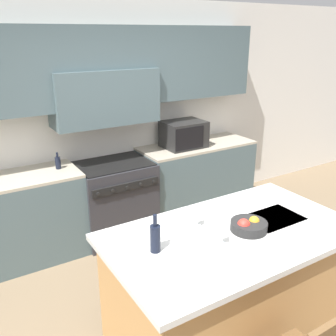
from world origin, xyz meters
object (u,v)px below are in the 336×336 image
Objects in this scene: wine_glass_far at (198,211)px; fruit_bowl at (248,226)px; wine_bottle at (155,238)px; oil_bottle_on_counter at (58,163)px; range_stove at (115,199)px; microwave at (184,134)px; wine_glass_near at (223,227)px.

wine_glass_far is 0.39m from fruit_bowl.
fruit_bowl is (0.72, -0.12, -0.06)m from wine_bottle.
fruit_bowl is at bearing -68.24° from oil_bottle_on_counter.
fruit_bowl is at bearing -84.06° from range_stove.
wine_glass_near is at bearing -117.15° from microwave.
wine_glass_near and wine_glass_far have the same top height.
wine_glass_near reaches higher than range_stove.
oil_bottle_on_counter is (-0.82, 2.05, 0.03)m from fruit_bowl.
range_stove is 1.78× the size of microwave.
microwave is 1.90× the size of fruit_bowl.
microwave reaches higher than range_stove.
microwave is 2.84× the size of oil_bottle_on_counter.
range_stove is at bearing 87.94° from wine_glass_near.
wine_glass_near reaches higher than oil_bottle_on_counter.
wine_bottle reaches higher than wine_glass_far.
microwave is at bearing 51.75° from wine_bottle.
oil_bottle_on_counter reaches higher than fruit_bowl.
microwave is at bearing 59.13° from wine_glass_far.
fruit_bowl is (-0.78, -2.02, -0.13)m from microwave.
wine_glass_far reaches higher than range_stove.
oil_bottle_on_counter is (-1.59, 0.03, -0.10)m from microwave.
microwave reaches higher than wine_glass_far.
oil_bottle_on_counter is at bearing 179.00° from microwave.
oil_bottle_on_counter is at bearing 175.64° from range_stove.
fruit_bowl is at bearing -42.44° from wine_glass_far.
microwave is 1.60m from oil_bottle_on_counter.
wine_bottle is 0.74m from fruit_bowl.
wine_glass_near is 2.16m from oil_bottle_on_counter.
range_stove is at bearing -178.91° from microwave.
wine_bottle is 1.93m from oil_bottle_on_counter.
wine_bottle is at bearing -105.30° from range_stove.
oil_bottle_on_counter is (-0.61, 0.05, 0.56)m from range_stove.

